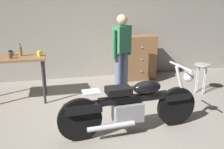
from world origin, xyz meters
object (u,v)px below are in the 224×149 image
at_px(person_standing, 122,50).
at_px(mug_yellow_tall, 39,53).
at_px(mug_black_matte, 11,53).
at_px(shop_stool, 202,71).
at_px(motorcycle, 132,105).
at_px(bottle, 21,51).
at_px(wooden_dresser, 139,58).
at_px(mug_brown_stoneware, 10,56).

distance_m(person_standing, mug_yellow_tall, 1.68).
bearing_deg(mug_black_matte, person_standing, -2.83).
bearing_deg(person_standing, shop_stool, 130.99).
relative_size(motorcycle, person_standing, 1.31).
bearing_deg(mug_black_matte, motorcycle, -44.09).
bearing_deg(mug_black_matte, bottle, -29.28).
bearing_deg(motorcycle, mug_black_matte, 131.89).
xyz_separation_m(wooden_dresser, mug_brown_stoneware, (-2.87, -0.97, 0.41)).
distance_m(shop_stool, mug_brown_stoneware, 3.90).
relative_size(motorcycle, shop_stool, 3.42).
xyz_separation_m(motorcycle, bottle, (-1.72, 1.75, 0.55)).
relative_size(motorcycle, bottle, 9.09).
height_order(shop_stool, mug_brown_stoneware, mug_brown_stoneware).
distance_m(person_standing, mug_brown_stoneware, 2.21).
xyz_separation_m(shop_stool, wooden_dresser, (-0.98, 1.27, 0.05)).
distance_m(mug_yellow_tall, bottle, 0.36).
height_order(shop_stool, bottle, bottle).
height_order(mug_brown_stoneware, mug_yellow_tall, mug_brown_stoneware).
bearing_deg(person_standing, bottle, -32.80).
distance_m(motorcycle, mug_yellow_tall, 2.22).
bearing_deg(shop_stool, bottle, 172.65).
bearing_deg(bottle, mug_brown_stoneware, -134.75).
xyz_separation_m(mug_yellow_tall, bottle, (-0.35, 0.08, 0.05)).
height_order(motorcycle, shop_stool, motorcycle).
height_order(mug_brown_stoneware, bottle, bottle).
height_order(motorcycle, wooden_dresser, wooden_dresser).
distance_m(shop_stool, wooden_dresser, 1.61).
xyz_separation_m(mug_black_matte, bottle, (0.20, -0.11, 0.05)).
relative_size(mug_yellow_tall, bottle, 0.49).
distance_m(motorcycle, shop_stool, 2.34).
xyz_separation_m(motorcycle, wooden_dresser, (0.99, 2.54, 0.10)).
bearing_deg(shop_stool, wooden_dresser, 127.74).
relative_size(motorcycle, mug_black_matte, 20.88).
bearing_deg(mug_yellow_tall, person_standing, 2.69).
relative_size(shop_stool, bottle, 2.66).
bearing_deg(mug_black_matte, shop_stool, -8.62).
distance_m(mug_brown_stoneware, mug_black_matte, 0.29).
bearing_deg(mug_yellow_tall, mug_brown_stoneware, -169.53).
xyz_separation_m(shop_stool, mug_yellow_tall, (-3.33, 0.40, 0.45)).
xyz_separation_m(shop_stool, mug_brown_stoneware, (-3.86, 0.30, 0.46)).
bearing_deg(person_standing, mug_black_matte, -35.72).
bearing_deg(bottle, mug_black_matte, 150.72).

